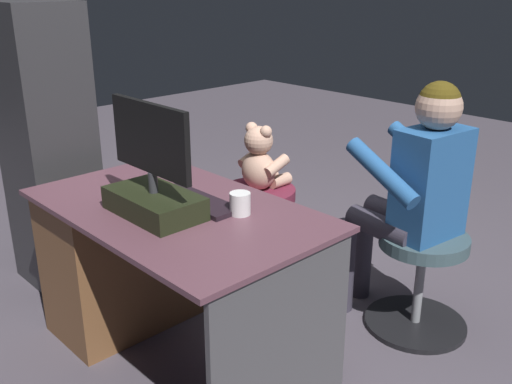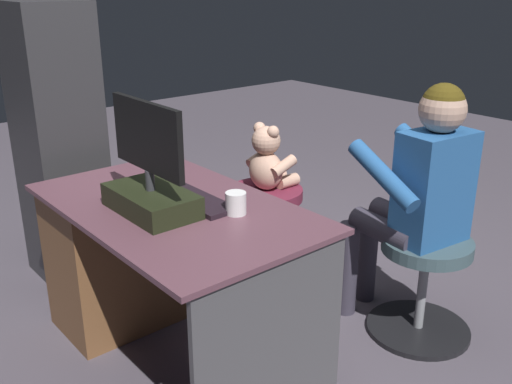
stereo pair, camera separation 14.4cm
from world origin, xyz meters
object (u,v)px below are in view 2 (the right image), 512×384
object	(u,v)px
keyboard	(195,199)
person	(416,188)
monitor	(150,183)
computer_mouse	(152,180)
desk	(139,252)
visitor_chair	(423,278)
cup	(236,203)
office_chair_teddy	(266,224)
tv_remote	(152,184)
teddy_bear	(268,161)

from	to	relation	value
keyboard	person	distance (m)	0.98
monitor	keyboard	size ratio (longest dim) A/B	1.10
keyboard	computer_mouse	world-z (taller)	computer_mouse
computer_mouse	desk	bearing A→B (deg)	56.08
visitor_chair	person	xyz separation A→B (m)	(0.08, 0.01, 0.42)
desk	cup	size ratio (longest dim) A/B	14.35
cup	computer_mouse	bearing A→B (deg)	7.47
visitor_chair	office_chair_teddy	bearing A→B (deg)	7.30
visitor_chair	person	world-z (taller)	person
desk	monitor	size ratio (longest dim) A/B	2.74
monitor	office_chair_teddy	world-z (taller)	monitor
computer_mouse	tv_remote	size ratio (longest dim) A/B	0.64
visitor_chair	teddy_bear	bearing A→B (deg)	6.51
teddy_bear	visitor_chair	xyz separation A→B (m)	(-0.96, -0.11, -0.36)
computer_mouse	visitor_chair	bearing A→B (deg)	-134.23
teddy_bear	person	world-z (taller)	person
keyboard	cup	size ratio (longest dim) A/B	4.77
visitor_chair	monitor	bearing A→B (deg)	61.51
teddy_bear	visitor_chair	size ratio (longest dim) A/B	0.77
visitor_chair	person	bearing A→B (deg)	7.30
teddy_bear	person	size ratio (longest dim) A/B	0.31
tv_remote	desk	bearing A→B (deg)	31.50
monitor	keyboard	distance (m)	0.22
desk	person	bearing A→B (deg)	-131.28
cup	teddy_bear	bearing A→B (deg)	-48.85
monitor	cup	world-z (taller)	monitor
desk	tv_remote	bearing A→B (deg)	-145.39
cup	visitor_chair	xyz separation A→B (m)	(-0.34, -0.82, -0.47)
desk	teddy_bear	size ratio (longest dim) A/B	3.43
desk	person	size ratio (longest dim) A/B	1.07
desk	monitor	bearing A→B (deg)	162.71
keyboard	teddy_bear	size ratio (longest dim) A/B	1.14
keyboard	cup	xyz separation A→B (m)	(-0.21, -0.05, 0.03)
keyboard	computer_mouse	size ratio (longest dim) A/B	4.38
cup	teddy_bear	size ratio (longest dim) A/B	0.24
monitor	office_chair_teddy	bearing A→B (deg)	-67.38
monitor	tv_remote	size ratio (longest dim) A/B	3.08
computer_mouse	cup	distance (m)	0.53
tv_remote	teddy_bear	distance (m)	0.81
computer_mouse	visitor_chair	world-z (taller)	computer_mouse
monitor	visitor_chair	bearing A→B (deg)	-118.49
desk	cup	world-z (taller)	cup
cup	visitor_chair	size ratio (longest dim) A/B	0.18
computer_mouse	person	world-z (taller)	person
computer_mouse	teddy_bear	xyz separation A→B (m)	(0.10, -0.78, -0.09)
computer_mouse	tv_remote	xyz separation A→B (m)	(-0.03, 0.02, -0.01)
teddy_bear	person	distance (m)	0.89
tv_remote	person	xyz separation A→B (m)	(-0.76, -0.90, -0.02)
computer_mouse	person	xyz separation A→B (m)	(-0.78, -0.88, -0.03)
desk	visitor_chair	distance (m)	1.32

